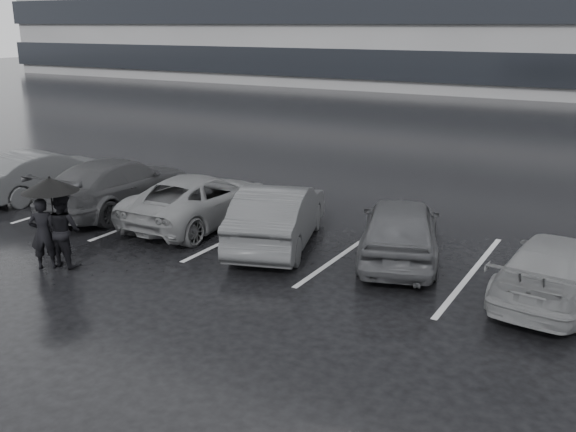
% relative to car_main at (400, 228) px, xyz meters
% --- Properties ---
extents(ground, '(160.00, 160.00, 0.00)m').
position_rel_car_main_xyz_m(ground, '(-1.79, -2.56, -0.70)').
color(ground, black).
rests_on(ground, ground).
extents(car_main, '(2.86, 4.41, 1.40)m').
position_rel_car_main_xyz_m(car_main, '(0.00, 0.00, 0.00)').
color(car_main, black).
rests_on(car_main, ground).
extents(car_west_a, '(2.81, 4.61, 1.43)m').
position_rel_car_main_xyz_m(car_west_a, '(-2.78, -0.51, 0.02)').
color(car_west_a, '#2B2B2D').
rests_on(car_west_a, ground).
extents(car_west_b, '(2.25, 4.66, 1.28)m').
position_rel_car_main_xyz_m(car_west_b, '(-5.39, -0.05, -0.06)').
color(car_west_b, '#505153').
rests_on(car_west_b, ground).
extents(car_west_c, '(2.24, 5.04, 1.44)m').
position_rel_car_main_xyz_m(car_west_c, '(-8.07, -0.19, 0.02)').
color(car_west_c, black).
rests_on(car_west_c, ground).
extents(car_west_d, '(2.00, 4.31, 1.37)m').
position_rel_car_main_xyz_m(car_west_d, '(-11.00, -0.18, -0.02)').
color(car_west_d, '#2B2B2D').
rests_on(car_west_d, ground).
extents(car_east, '(2.11, 4.32, 1.21)m').
position_rel_car_main_xyz_m(car_east, '(3.30, -0.53, -0.09)').
color(car_east, '#505153').
rests_on(car_east, ground).
extents(pedestrian_left, '(0.66, 0.64, 1.53)m').
position_rel_car_main_xyz_m(pedestrian_left, '(-6.25, -4.23, 0.07)').
color(pedestrian_left, black).
rests_on(pedestrian_left, ground).
extents(pedestrian_right, '(0.77, 0.60, 1.58)m').
position_rel_car_main_xyz_m(pedestrian_right, '(-6.00, -3.92, 0.09)').
color(pedestrian_right, black).
rests_on(pedestrian_right, ground).
extents(umbrella, '(1.15, 1.15, 1.95)m').
position_rel_car_main_xyz_m(umbrella, '(-6.16, -4.00, 1.08)').
color(umbrella, black).
rests_on(umbrella, ground).
extents(stall_stripes, '(19.72, 5.00, 0.00)m').
position_rel_car_main_xyz_m(stall_stripes, '(-2.59, -0.06, -0.70)').
color(stall_stripes, '#B9B8BB').
rests_on(stall_stripes, ground).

